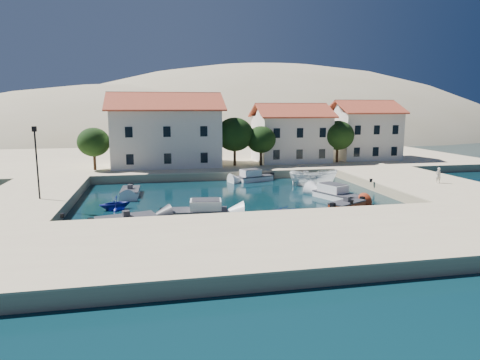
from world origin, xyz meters
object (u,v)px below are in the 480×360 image
Objects in this scene: lamppost at (36,156)px; pedestrian at (438,175)px; boat_east at (313,186)px; cabin_cruiser_south at (198,211)px; building_right at (363,129)px; rowboat_south at (289,217)px; cabin_cruiser_east at (338,195)px; building_mid at (291,132)px; building_left at (166,129)px.

lamppost is 3.80× the size of pedestrian.
lamppost reaches higher than boat_east.
building_right is at bearing 50.49° from cabin_cruiser_south.
lamppost is 21.96m from rowboat_south.
lamppost reaches higher than cabin_cruiser_south.
cabin_cruiser_east is at bearing 9.15° from pedestrian.
building_mid is 23.14m from pedestrian.
building_mid is 15.96m from boat_east.
cabin_cruiser_east reaches higher than boat_east.
building_mid is 22.71m from cabin_cruiser_east.
lamppost is (-11.50, -20.00, -1.18)m from building_left.
building_right reaches higher than lamppost.
building_mid reaches higher than cabin_cruiser_south.
rowboat_south is at bearing 170.01° from boat_east.
rowboat_south is (-9.07, -27.50, -5.22)m from building_mid.
boat_east is (6.91, 12.58, 0.00)m from rowboat_south.
building_right reaches higher than rowboat_south.
building_right is 1.77× the size of boat_east.
building_mid is at bearing 64.69° from cabin_cruiser_south.
cabin_cruiser_south reaches higher than boat_east.
cabin_cruiser_south is at bearing 77.56° from rowboat_south.
building_left is 34.01m from pedestrian.
cabin_cruiser_south is (-16.40, -26.06, -4.75)m from building_mid.
boat_east is at bearing -24.27° from pedestrian.
building_right is 39.55m from cabin_cruiser_south.
rowboat_south is (7.33, -1.44, -0.48)m from cabin_cruiser_south.
cabin_cruiser_east is at bearing -163.13° from boat_east.
boat_east is at bearing -30.10° from rowboat_south.
cabin_cruiser_east is (14.00, 3.98, 0.00)m from cabin_cruiser_south.
building_left is at bearing 60.10° from lamppost.
building_right is 1.73× the size of cabin_cruiser_east.
cabin_cruiser_east is (-2.41, -22.08, -4.75)m from building_mid.
pedestrian reaches higher than cabin_cruiser_south.
building_mid is 6.41× the size of pedestrian.
lamppost is at bearing 121.33° from boat_east.
building_left is 21.91m from boat_east.
cabin_cruiser_south is 0.93× the size of cabin_cruiser_east.
cabin_cruiser_south is 3.08× the size of pedestrian.
rowboat_south is at bearing -108.26° from building_mid.
pedestrian is at bearing -36.21° from building_left.
pedestrian reaches higher than cabin_cruiser_east.
lamppost is 1.17× the size of boat_east.
building_left reaches higher than lamppost.
cabin_cruiser_south is (13.10, -5.06, -4.28)m from lamppost.
building_left reaches higher than cabin_cruiser_east.
cabin_cruiser_south is at bearing 146.82° from boat_east.
pedestrian is (18.31, 6.56, 1.82)m from rowboat_south.
cabin_cruiser_south is at bearing -86.35° from building_left.
pedestrian is at bearing -71.61° from rowboat_south.
cabin_cruiser_south reaches higher than rowboat_south.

